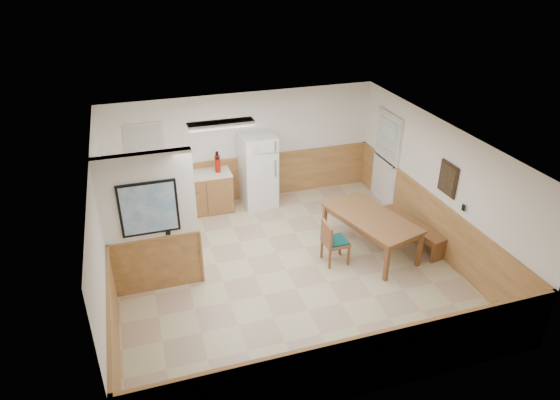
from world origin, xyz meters
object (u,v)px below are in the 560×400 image
object	(u,v)px
dining_table	(371,221)
fire_extinguisher	(218,163)
refrigerator	(258,170)
dining_chair	(331,240)
dining_bench	(411,227)
soap_bottle	(148,177)

from	to	relation	value
dining_table	fire_extinguisher	xyz separation A→B (m)	(-2.40, 2.54, 0.45)
refrigerator	fire_extinguisher	size ratio (longest dim) A/B	3.54
refrigerator	dining_table	bearing A→B (deg)	-61.78
dining_chair	fire_extinguisher	bearing A→B (deg)	118.87
refrigerator	fire_extinguisher	distance (m)	0.93
refrigerator	dining_chair	size ratio (longest dim) A/B	1.95
dining_table	fire_extinguisher	bearing A→B (deg)	117.71
dining_bench	fire_extinguisher	bearing A→B (deg)	130.31
dining_chair	fire_extinguisher	size ratio (longest dim) A/B	1.82
refrigerator	dining_table	size ratio (longest dim) A/B	0.80
fire_extinguisher	soap_bottle	bearing A→B (deg)	-178.40
dining_table	dining_bench	xyz separation A→B (m)	(0.91, 0.02, -0.32)
dining_table	soap_bottle	xyz separation A→B (m)	(-3.87, 2.52, 0.34)
fire_extinguisher	soap_bottle	world-z (taller)	fire_extinguisher
dining_table	soap_bottle	world-z (taller)	soap_bottle
refrigerator	soap_bottle	world-z (taller)	refrigerator
refrigerator	soap_bottle	distance (m)	2.36
dining_table	dining_bench	bearing A→B (deg)	-14.48
refrigerator	dining_bench	distance (m)	3.51
fire_extinguisher	soap_bottle	size ratio (longest dim) A/B	2.25
dining_table	dining_chair	bearing A→B (deg)	173.98
dining_bench	dining_chair	world-z (taller)	dining_chair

